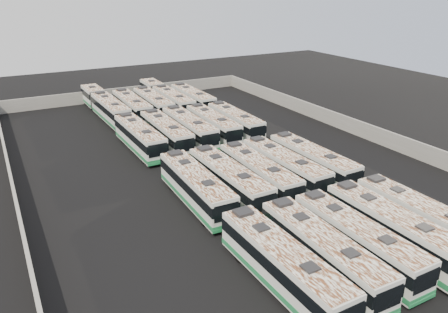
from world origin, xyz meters
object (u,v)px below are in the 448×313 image
at_px(bus_back_far_left, 104,105).
at_px(bus_back_center, 154,104).
at_px(bus_midback_far_right, 235,122).
at_px(bus_midback_center, 189,128).
at_px(bus_midfront_center, 259,174).
at_px(bus_midfront_right, 284,167).
at_px(bus_back_far_right, 193,99).
at_px(bus_front_center, 357,240).
at_px(bus_midback_far_left, 140,137).
at_px(bus_front_right, 392,228).
at_px(bus_midfront_far_left, 196,187).
at_px(bus_midback_left, 166,133).
at_px(bus_back_right, 166,97).
at_px(bus_midfront_left, 229,180).
at_px(bus_midback_right, 213,125).
at_px(bus_front_far_right, 421,218).
at_px(bus_midfront_far_right, 312,161).
at_px(bus_back_left, 132,107).
at_px(bus_front_far_left, 283,265).
at_px(bus_front_left, 322,252).

height_order(bus_back_far_left, bus_back_center, bus_back_center).
relative_size(bus_midback_far_right, bus_back_center, 0.96).
xyz_separation_m(bus_midback_center, bus_back_far_left, (-6.99, 17.79, -0.03)).
relative_size(bus_midfront_center, bus_midback_far_right, 1.00).
xyz_separation_m(bus_midfront_right, bus_back_far_right, (3.58, 31.24, 0.02)).
distance_m(bus_front_center, bus_midback_far_right, 31.93).
xyz_separation_m(bus_midback_far_left, bus_back_far_right, (14.16, 14.48, -0.01)).
relative_size(bus_front_center, bus_front_right, 0.97).
bearing_deg(bus_front_right, bus_midback_far_left, 108.97).
xyz_separation_m(bus_midfront_far_left, bus_midback_center, (6.93, 16.90, 0.02)).
height_order(bus_midfront_far_left, bus_back_far_right, bus_midfront_far_left).
distance_m(bus_back_far_left, bus_back_far_right, 14.54).
xyz_separation_m(bus_midback_left, bus_back_right, (7.06, 17.95, -0.03)).
xyz_separation_m(bus_front_center, bus_midfront_center, (0.13, 14.21, -0.00)).
bearing_deg(bus_midfront_left, bus_midback_far_right, 57.61).
distance_m(bus_midback_right, bus_midback_far_right, 3.49).
xyz_separation_m(bus_front_center, bus_front_far_right, (7.16, -0.13, -0.00)).
bearing_deg(bus_front_right, bus_back_center, 94.48).
bearing_deg(bus_back_right, bus_midback_right, -89.59).
xyz_separation_m(bus_midfront_center, bus_midback_far_left, (-7.21, 16.87, 0.05)).
height_order(bus_midfront_far_right, bus_midback_right, bus_midfront_far_right).
bearing_deg(bus_midback_center, bus_midfront_left, -100.80).
bearing_deg(bus_back_left, bus_front_far_right, -76.45).
bearing_deg(bus_front_far_left, bus_midfront_far_right, 44.09).
height_order(bus_front_center, bus_back_far_left, bus_back_far_left).
distance_m(bus_midback_far_left, bus_midback_left, 3.60).
xyz_separation_m(bus_front_far_right, bus_midback_left, (-10.64, 31.21, 0.06)).
distance_m(bus_front_center, bus_midfront_left, 14.60).
xyz_separation_m(bus_midback_far_right, bus_back_center, (-6.97, 14.50, 0.07)).
bearing_deg(bus_midback_far_left, bus_front_left, -84.16).
bearing_deg(bus_midback_far_right, bus_front_far_left, -113.30).
height_order(bus_midfront_right, bus_midfront_far_right, bus_midfront_right).
xyz_separation_m(bus_midfront_left, bus_midfront_center, (3.53, 0.02, -0.06)).
distance_m(bus_midfront_left, bus_midback_right, 18.47).
distance_m(bus_front_center, bus_midback_left, 31.28).
xyz_separation_m(bus_midback_center, bus_back_left, (-3.49, 14.33, 0.01)).
bearing_deg(bus_back_far_left, bus_midfront_right, -74.59).
bearing_deg(bus_midfront_right, bus_front_right, -90.82).
relative_size(bus_midfront_center, bus_back_center, 0.96).
relative_size(bus_midback_left, bus_back_far_left, 0.65).
bearing_deg(bus_back_far_right, bus_midfront_center, -102.45).
xyz_separation_m(bus_midfront_far_right, bus_back_far_right, (-0.10, 31.43, 0.02)).
bearing_deg(bus_midfront_left, bus_midback_far_left, 101.60).
bearing_deg(bus_front_far_left, bus_midback_far_left, 89.43).
height_order(bus_midfront_far_left, bus_back_far_left, bus_midfront_far_left).
relative_size(bus_front_center, bus_midback_far_right, 1.00).
distance_m(bus_midfront_left, bus_midfront_far_right, 10.58).
height_order(bus_midfront_far_right, bus_back_left, bus_back_left).
height_order(bus_midback_far_left, bus_midback_right, bus_midback_far_left).
bearing_deg(bus_midfront_center, bus_front_far_right, -63.22).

